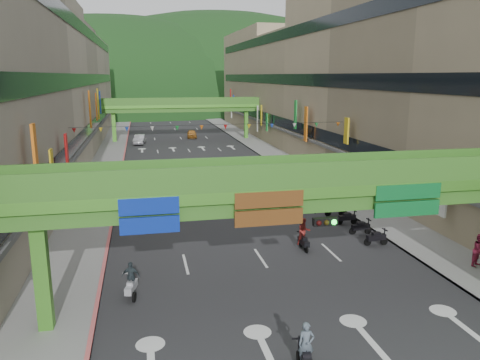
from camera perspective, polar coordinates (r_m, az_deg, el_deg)
name	(u,v)px	position (r m, az deg, el deg)	size (l,w,h in m)	color
road_slab	(192,155)	(64.74, -5.88, 3.05)	(18.00, 140.00, 0.02)	#28282B
sidewalk_left	(109,157)	(64.53, -15.64, 2.67)	(4.00, 140.00, 0.15)	gray
sidewalk_right	(269,152)	(66.76, 3.56, 3.44)	(4.00, 140.00, 0.15)	gray
curb_left	(124,157)	(64.43, -13.96, 2.77)	(0.20, 140.00, 0.18)	#CC5959
curb_right	(256,152)	(66.29, 1.98, 3.40)	(0.20, 140.00, 0.18)	gray
building_row_left	(39,86)	(64.69, -23.28, 10.52)	(12.80, 95.00, 19.00)	#9E937F
building_row_right	(324,84)	(68.47, 10.21, 11.39)	(12.80, 95.00, 19.00)	gray
overpass_near	(319,202)	(21.09, 9.63, -2.70)	(28.00, 12.27, 7.10)	#4C9E2D
overpass_far	(181,108)	(78.96, -7.15, 8.68)	(28.00, 2.20, 7.10)	#4C9E2D
hill_left	(116,106)	(174.03, -14.84, 8.69)	(168.00, 140.00, 112.00)	#1C4419
hill_right	(218,102)	(196.37, -2.68, 9.50)	(208.00, 176.00, 128.00)	#1C4419
bunting_string	(214,127)	(44.26, -3.23, 6.44)	(26.00, 0.36, 0.47)	black
scooter_rider_near	(306,350)	(18.36, 8.05, -19.79)	(0.68, 1.60, 1.97)	black
scooter_rider_mid	(304,234)	(29.61, 7.78, -6.50)	(0.85, 1.60, 2.07)	black
scooter_rider_left	(131,280)	(24.03, -13.16, -11.79)	(0.95, 1.58, 1.86)	#9C9CA3
scooter_rider_far	(210,171)	(48.12, -3.72, 1.08)	(0.98, 1.58, 2.15)	#8C0500
parked_scooter_row	(341,214)	(36.19, 12.19, -4.02)	(1.60, 11.57, 1.08)	black
car_silver	(140,140)	(76.27, -12.13, 4.85)	(1.59, 4.57, 1.51)	#B5B5BC
car_yellow	(192,134)	(82.65, -5.89, 5.61)	(1.64, 4.07, 1.39)	orange
pedestrian_red	(479,253)	(29.93, 27.16, -7.89)	(0.92, 0.71, 1.88)	#AB2649
pedestrian_dark	(366,191)	(42.06, 15.09, -1.28)	(1.07, 0.45, 1.83)	black
pedestrian_blue	(340,178)	(46.75, 12.15, 0.27)	(0.87, 0.56, 1.87)	#3A5165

